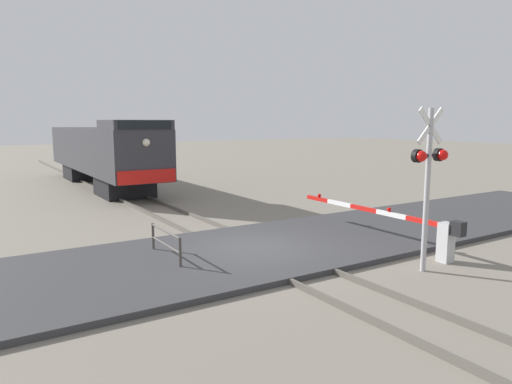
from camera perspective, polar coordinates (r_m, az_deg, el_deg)
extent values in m
plane|color=gray|center=(14.28, -0.29, -7.42)|extent=(160.00, 160.00, 0.00)
cube|color=#59544C|center=(13.91, -2.82, -7.55)|extent=(0.08, 80.00, 0.15)
cube|color=#59544C|center=(14.64, 2.11, -6.72)|extent=(0.08, 80.00, 0.15)
cube|color=#38383A|center=(14.26, -0.29, -7.11)|extent=(36.00, 5.71, 0.16)
cube|color=black|center=(26.06, -15.77, 0.69)|extent=(2.51, 3.20, 1.05)
cube|color=black|center=(34.75, -20.03, 2.37)|extent=(2.51, 3.20, 1.05)
cube|color=#333338|center=(30.23, -18.36, 5.01)|extent=(2.96, 16.40, 2.52)
cube|color=#333338|center=(23.77, -14.58, 7.94)|extent=(2.90, 3.05, 0.47)
cube|color=black|center=(22.29, -13.34, 7.96)|extent=(2.51, 0.06, 0.37)
cube|color=red|center=(22.42, -13.13, 1.82)|extent=(2.81, 0.08, 0.64)
sphere|color=#F2EACC|center=(22.29, -13.26, 5.91)|extent=(0.36, 0.36, 0.36)
cylinder|color=#ADADB2|center=(12.90, 20.14, 0.06)|extent=(0.14, 0.14, 4.28)
cube|color=white|center=(12.78, 20.53, 7.57)|extent=(0.95, 0.04, 0.95)
cube|color=white|center=(12.78, 20.53, 7.57)|extent=(0.95, 0.04, 0.95)
cube|color=black|center=(12.80, 20.35, 4.22)|extent=(1.04, 0.08, 0.08)
sphere|color=red|center=(12.41, 19.53, 4.14)|extent=(0.28, 0.28, 0.28)
sphere|color=red|center=(13.08, 21.82, 4.22)|extent=(0.28, 0.28, 0.28)
cylinder|color=black|center=(12.49, 19.10, 4.18)|extent=(0.34, 0.14, 0.34)
cylinder|color=black|center=(13.15, 21.40, 4.26)|extent=(0.34, 0.14, 0.34)
cube|color=silver|center=(14.27, 22.15, -5.72)|extent=(0.36, 0.36, 1.13)
cube|color=black|center=(13.98, 23.42, -4.13)|extent=(0.28, 0.36, 0.40)
cube|color=red|center=(14.64, 19.71, -3.38)|extent=(0.10, 1.20, 0.14)
cube|color=white|center=(15.39, 16.19, -2.65)|extent=(0.10, 1.20, 0.14)
cube|color=red|center=(16.19, 13.02, -1.99)|extent=(0.10, 1.20, 0.14)
cube|color=white|center=(17.05, 10.15, -1.39)|extent=(0.10, 1.20, 0.14)
cube|color=red|center=(17.94, 7.57, -0.84)|extent=(0.10, 1.20, 0.14)
sphere|color=red|center=(15.43, 15.94, -2.08)|extent=(0.14, 0.14, 0.14)
sphere|color=red|center=(17.86, 7.74, -0.43)|extent=(0.14, 0.14, 0.14)
cylinder|color=#4C4742|center=(12.50, -9.24, -7.59)|extent=(0.08, 0.08, 0.95)
cylinder|color=#4C4742|center=(14.33, -12.44, -5.60)|extent=(0.08, 0.08, 0.95)
cylinder|color=#4C4742|center=(13.31, -11.00, -4.72)|extent=(0.06, 2.03, 0.06)
cylinder|color=#4C4742|center=(13.40, -10.95, -6.33)|extent=(0.06, 2.03, 0.06)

